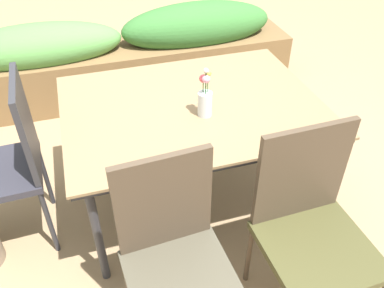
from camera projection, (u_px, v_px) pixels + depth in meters
name	position (u px, v px, depth m)	size (l,w,h in m)	color
ground_plane	(182.00, 193.00, 2.71)	(12.00, 12.00, 0.00)	#9E7F5B
dining_table	(192.00, 112.00, 2.28)	(1.43, 1.07, 0.72)	#8C704C
chair_near_right	(311.00, 222.00, 1.83)	(0.49, 0.49, 0.96)	#484625
chair_near_left	(174.00, 253.00, 1.65)	(0.46, 0.46, 0.98)	#4E4939
chair_end_left	(11.00, 158.00, 2.11)	(0.45, 0.45, 1.00)	#2E2D37
flower_vase	(205.00, 98.00, 2.10)	(0.08, 0.08, 0.28)	silver
planter_box	(125.00, 56.00, 3.53)	(3.00, 0.52, 0.76)	brown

